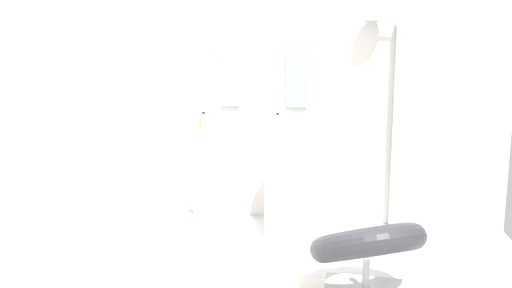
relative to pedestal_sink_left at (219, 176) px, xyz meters
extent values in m
cube|color=silver|center=(0.35, -1.13, -0.54)|extent=(4.80, 3.60, 0.04)
cube|color=silver|center=(0.35, 0.52, 0.78)|extent=(4.80, 0.10, 2.60)
cube|color=white|center=(0.00, 0.00, -0.18)|extent=(0.40, 0.40, 0.68)
cylinder|color=white|center=(0.00, 0.00, 0.31)|extent=(0.46, 0.46, 0.31)
cylinder|color=#B7BABF|center=(0.00, 0.13, 0.51)|extent=(0.02, 0.02, 0.10)
cube|color=white|center=(0.70, 0.00, -0.18)|extent=(0.40, 0.40, 0.68)
cylinder|color=white|center=(0.70, 0.00, 0.31)|extent=(0.46, 0.46, 0.31)
cylinder|color=#B7BABF|center=(0.70, 0.13, 0.51)|extent=(0.02, 0.02, 0.10)
cube|color=#8C9EA8|center=(0.00, 0.45, 1.01)|extent=(0.22, 0.03, 0.69)
cube|color=#8C9EA8|center=(0.70, 0.45, 1.01)|extent=(0.22, 0.03, 0.69)
cube|color=#B7BABF|center=(1.73, 0.40, 0.50)|extent=(0.14, 0.08, 2.05)
cylinder|color=#B7BABF|center=(1.58, 0.38, 1.51)|extent=(0.30, 0.02, 0.02)
cylinder|color=#B7BABF|center=(1.43, 0.35, 1.51)|extent=(0.24, 0.24, 0.02)
cylinder|color=#B7BABF|center=(1.41, -1.23, -0.32)|extent=(0.05, 0.05, 0.34)
torus|color=#333338|center=(1.41, -1.23, -0.12)|extent=(1.08, 1.08, 0.49)
cylinder|color=#B7BABF|center=(-1.21, -0.94, -0.05)|extent=(0.03, 0.03, 0.95)
cylinder|color=#B7BABF|center=(-1.03, -0.94, 0.38)|extent=(0.36, 0.02, 0.02)
cube|color=white|center=(-1.03, -0.94, 0.13)|extent=(0.04, 0.22, 0.50)
cylinder|color=white|center=(-0.13, -0.05, 0.54)|extent=(0.06, 0.06, 0.16)
cylinder|color=black|center=(-0.13, -0.05, 0.63)|extent=(0.03, 0.03, 0.02)
cylinder|color=#99999E|center=(0.57, 0.05, 0.54)|extent=(0.05, 0.05, 0.15)
cylinder|color=black|center=(0.57, 0.05, 0.63)|extent=(0.03, 0.03, 0.02)
cylinder|color=#C68C38|center=(-0.16, -0.05, 0.52)|extent=(0.04, 0.04, 0.12)
cylinder|color=black|center=(-0.16, -0.05, 0.59)|extent=(0.02, 0.02, 0.02)
camera|label=1|loc=(1.31, -4.29, 1.00)|focal=32.52mm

